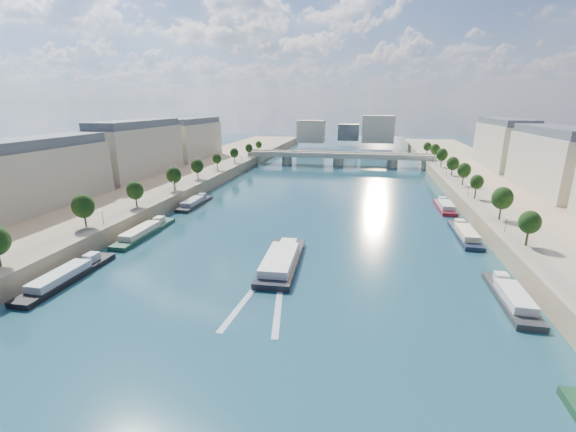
% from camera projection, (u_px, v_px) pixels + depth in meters
% --- Properties ---
extents(ground, '(700.00, 700.00, 0.00)m').
position_uv_depth(ground, '(310.00, 222.00, 124.31)').
color(ground, '#0C2A36').
rests_on(ground, ground).
extents(quay_left, '(44.00, 520.00, 5.00)m').
position_uv_depth(quay_left, '(111.00, 203.00, 137.33)').
color(quay_left, '#9E8460').
rests_on(quay_left, ground).
extents(quay_right, '(44.00, 520.00, 5.00)m').
position_uv_depth(quay_right, '(560.00, 228.00, 109.88)').
color(quay_right, '#9E8460').
rests_on(quay_right, ground).
extents(pave_left, '(14.00, 520.00, 0.10)m').
position_uv_depth(pave_left, '(148.00, 198.00, 133.75)').
color(pave_left, gray).
rests_on(pave_left, quay_left).
extents(pave_right, '(14.00, 520.00, 0.10)m').
position_uv_depth(pave_right, '(504.00, 217.00, 112.02)').
color(pave_right, gray).
rests_on(pave_right, quay_right).
extents(trees_left, '(4.80, 268.80, 8.26)m').
position_uv_depth(trees_left, '(155.00, 182.00, 133.72)').
color(trees_left, '#382B1E').
rests_on(trees_left, ground).
extents(trees_right, '(4.80, 268.80, 8.26)m').
position_uv_depth(trees_right, '(489.00, 191.00, 120.27)').
color(trees_right, '#382B1E').
rests_on(trees_right, ground).
extents(lamps_left, '(0.36, 200.36, 4.28)m').
position_uv_depth(lamps_left, '(143.00, 198.00, 122.72)').
color(lamps_left, black).
rests_on(lamps_left, ground).
extents(lamps_right, '(0.36, 200.36, 4.28)m').
position_uv_depth(lamps_right, '(484.00, 203.00, 116.81)').
color(lamps_right, black).
rests_on(lamps_right, ground).
extents(buildings_left, '(16.00, 226.00, 23.20)m').
position_uv_depth(buildings_left, '(96.00, 159.00, 147.15)').
color(buildings_left, '#BAA78F').
rests_on(buildings_left, ground).
extents(skyline, '(79.00, 42.00, 22.00)m').
position_uv_depth(skyline, '(352.00, 130.00, 325.96)').
color(skyline, '#BAA78F').
rests_on(skyline, ground).
extents(bridge, '(112.00, 12.00, 8.15)m').
position_uv_depth(bridge, '(338.00, 157.00, 234.33)').
color(bridge, '#C1B79E').
rests_on(bridge, ground).
extents(tour_barge, '(9.25, 28.21, 3.79)m').
position_uv_depth(tour_barge, '(281.00, 261.00, 90.90)').
color(tour_barge, black).
rests_on(tour_barge, ground).
extents(wake, '(10.75, 26.02, 0.04)m').
position_uv_depth(wake, '(263.00, 298.00, 75.59)').
color(wake, silver).
rests_on(wake, ground).
extents(moored_barges_left, '(5.00, 160.41, 3.60)m').
position_uv_depth(moored_barges_left, '(86.00, 266.00, 88.83)').
color(moored_barges_left, '#191835').
rests_on(moored_barges_left, ground).
extents(moored_barges_right, '(5.00, 162.01, 3.60)m').
position_uv_depth(moored_barges_right, '(512.00, 299.00, 73.88)').
color(moored_barges_right, black).
rests_on(moored_barges_right, ground).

